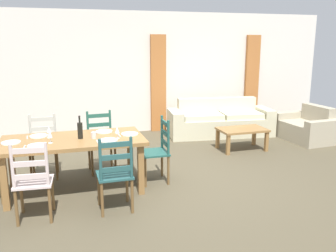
% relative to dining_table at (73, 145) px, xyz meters
% --- Properties ---
extents(ground_plane, '(9.60, 9.60, 0.02)m').
position_rel_dining_table_xyz_m(ground_plane, '(1.45, -0.09, -0.67)').
color(ground_plane, brown).
extents(wall_far, '(9.60, 0.16, 2.70)m').
position_rel_dining_table_xyz_m(wall_far, '(1.45, 3.21, 0.69)').
color(wall_far, silver).
rests_on(wall_far, ground_plane).
extents(curtain_panel_left, '(0.35, 0.08, 2.20)m').
position_rel_dining_table_xyz_m(curtain_panel_left, '(2.05, 3.07, 0.44)').
color(curtain_panel_left, '#B16933').
rests_on(curtain_panel_left, ground_plane).
extents(curtain_panel_right, '(0.35, 0.08, 2.20)m').
position_rel_dining_table_xyz_m(curtain_panel_right, '(4.45, 3.07, 0.44)').
color(curtain_panel_right, '#B16933').
rests_on(curtain_panel_right, ground_plane).
extents(dining_table, '(1.90, 0.96, 0.75)m').
position_rel_dining_table_xyz_m(dining_table, '(0.00, 0.00, 0.00)').
color(dining_table, olive).
rests_on(dining_table, ground_plane).
extents(dining_chair_near_left, '(0.45, 0.43, 0.96)m').
position_rel_dining_table_xyz_m(dining_chair_near_left, '(-0.49, -0.75, -0.19)').
color(dining_chair_near_left, beige).
rests_on(dining_chair_near_left, ground_plane).
extents(dining_chair_near_right, '(0.42, 0.40, 0.96)m').
position_rel_dining_table_xyz_m(dining_chair_near_right, '(0.44, -0.79, -0.19)').
color(dining_chair_near_right, '#255151').
rests_on(dining_chair_near_right, ground_plane).
extents(dining_chair_far_left, '(0.43, 0.41, 0.96)m').
position_rel_dining_table_xyz_m(dining_chair_far_left, '(-0.42, 0.71, -0.19)').
color(dining_chair_far_left, beige).
rests_on(dining_chair_far_left, ground_plane).
extents(dining_chair_far_right, '(0.44, 0.42, 0.96)m').
position_rel_dining_table_xyz_m(dining_chair_far_right, '(0.45, 0.73, -0.19)').
color(dining_chair_far_right, '#265948').
rests_on(dining_chair_far_right, ground_plane).
extents(dining_chair_head_east, '(0.41, 0.43, 0.96)m').
position_rel_dining_table_xyz_m(dining_chair_head_east, '(1.19, 0.01, -0.19)').
color(dining_chair_head_east, '#21534B').
rests_on(dining_chair_head_east, ground_plane).
extents(dinner_plate_near_left, '(0.24, 0.24, 0.02)m').
position_rel_dining_table_xyz_m(dinner_plate_near_left, '(-0.45, -0.25, 0.10)').
color(dinner_plate_near_left, white).
rests_on(dinner_plate_near_left, dining_table).
extents(fork_near_left, '(0.03, 0.17, 0.01)m').
position_rel_dining_table_xyz_m(fork_near_left, '(-0.60, -0.25, 0.09)').
color(fork_near_left, silver).
rests_on(fork_near_left, dining_table).
extents(dinner_plate_near_right, '(0.24, 0.24, 0.02)m').
position_rel_dining_table_xyz_m(dinner_plate_near_right, '(0.45, -0.25, 0.10)').
color(dinner_plate_near_right, white).
rests_on(dinner_plate_near_right, dining_table).
extents(fork_near_right, '(0.02, 0.17, 0.01)m').
position_rel_dining_table_xyz_m(fork_near_right, '(0.30, -0.25, 0.09)').
color(fork_near_right, silver).
rests_on(fork_near_right, dining_table).
extents(dinner_plate_far_left, '(0.24, 0.24, 0.02)m').
position_rel_dining_table_xyz_m(dinner_plate_far_left, '(-0.45, 0.25, 0.10)').
color(dinner_plate_far_left, white).
rests_on(dinner_plate_far_left, dining_table).
extents(fork_far_left, '(0.03, 0.17, 0.01)m').
position_rel_dining_table_xyz_m(fork_far_left, '(-0.60, 0.25, 0.09)').
color(fork_far_left, silver).
rests_on(fork_far_left, dining_table).
extents(dinner_plate_far_right, '(0.24, 0.24, 0.02)m').
position_rel_dining_table_xyz_m(dinner_plate_far_right, '(0.45, 0.25, 0.10)').
color(dinner_plate_far_right, white).
rests_on(dinner_plate_far_right, dining_table).
extents(fork_far_right, '(0.02, 0.17, 0.01)m').
position_rel_dining_table_xyz_m(fork_far_right, '(0.30, 0.25, 0.09)').
color(fork_far_right, silver).
rests_on(fork_far_right, dining_table).
extents(dinner_plate_head_west, '(0.24, 0.24, 0.02)m').
position_rel_dining_table_xyz_m(dinner_plate_head_west, '(-0.78, -0.00, 0.10)').
color(dinner_plate_head_west, white).
rests_on(dinner_plate_head_west, dining_table).
extents(dinner_plate_head_east, '(0.24, 0.24, 0.02)m').
position_rel_dining_table_xyz_m(dinner_plate_head_east, '(0.78, -0.00, 0.10)').
color(dinner_plate_head_east, white).
rests_on(dinner_plate_head_east, dining_table).
extents(fork_head_east, '(0.02, 0.17, 0.01)m').
position_rel_dining_table_xyz_m(fork_head_east, '(0.63, -0.00, 0.09)').
color(fork_head_east, silver).
rests_on(fork_head_east, dining_table).
extents(wine_bottle, '(0.07, 0.07, 0.32)m').
position_rel_dining_table_xyz_m(wine_bottle, '(0.10, -0.02, 0.20)').
color(wine_bottle, black).
rests_on(wine_bottle, dining_table).
extents(wine_glass_near_left, '(0.06, 0.06, 0.16)m').
position_rel_dining_table_xyz_m(wine_glass_near_left, '(-0.29, -0.14, 0.20)').
color(wine_glass_near_left, white).
rests_on(wine_glass_near_left, dining_table).
extents(wine_glass_near_right, '(0.06, 0.06, 0.16)m').
position_rel_dining_table_xyz_m(wine_glass_near_right, '(0.58, -0.16, 0.20)').
color(wine_glass_near_right, white).
rests_on(wine_glass_near_right, dining_table).
extents(wine_glass_far_left, '(0.06, 0.06, 0.16)m').
position_rel_dining_table_xyz_m(wine_glass_far_left, '(-0.31, 0.14, 0.20)').
color(wine_glass_far_left, white).
rests_on(wine_glass_far_left, dining_table).
extents(coffee_cup_primary, '(0.07, 0.07, 0.09)m').
position_rel_dining_table_xyz_m(coffee_cup_primary, '(0.27, -0.07, 0.13)').
color(coffee_cup_primary, beige).
rests_on(coffee_cup_primary, dining_table).
extents(couch, '(2.36, 1.07, 0.80)m').
position_rel_dining_table_xyz_m(couch, '(3.25, 2.31, -0.37)').
color(couch, beige).
rests_on(couch, ground_plane).
extents(coffee_table, '(0.90, 0.56, 0.42)m').
position_rel_dining_table_xyz_m(coffee_table, '(3.17, 1.10, -0.31)').
color(coffee_table, olive).
rests_on(coffee_table, ground_plane).
extents(armchair_upholstered, '(0.87, 1.21, 0.72)m').
position_rel_dining_table_xyz_m(armchair_upholstered, '(4.86, 1.35, -0.41)').
color(armchair_upholstered, tan).
rests_on(armchair_upholstered, ground_plane).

